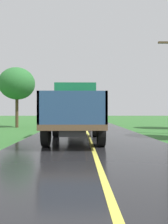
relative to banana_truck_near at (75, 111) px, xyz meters
The scene contains 3 objects.
banana_truck_near is the anchor object (origin of this frame).
banana_truck_far 14.63m from the banana_truck_near, 89.21° to the left, with size 2.38×5.81×2.80m.
roadside_tree_mid_right 11.38m from the banana_truck_near, 120.30° to the left, with size 3.29×3.29×5.53m.
Camera 1 is at (-0.45, 1.18, 1.37)m, focal length 35.61 mm.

